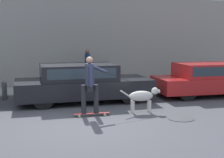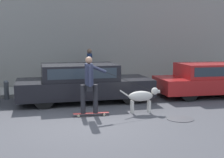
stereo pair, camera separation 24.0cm
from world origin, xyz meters
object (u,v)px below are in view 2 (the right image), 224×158
object	(u,v)px
parked_car_1	(83,83)
dog	(142,96)
pedestrian_with_bag	(90,66)
skateboarder	(90,82)
fire_hydrant	(6,89)
parked_car_2	(212,80)

from	to	relation	value
parked_car_1	dog	size ratio (longest dim) A/B	3.81
parked_car_1	pedestrian_with_bag	bearing A→B (deg)	74.25
parked_car_1	pedestrian_with_bag	xyz separation A→B (m)	(0.55, 2.23, 0.37)
dog	skateboarder	bearing A→B (deg)	-177.05
parked_car_1	skateboarder	size ratio (longest dim) A/B	1.91
dog	skateboarder	distance (m)	1.64
parked_car_1	fire_hydrant	xyz separation A→B (m)	(-2.63, 0.87, -0.28)
parked_car_2	pedestrian_with_bag	world-z (taller)	pedestrian_with_bag
dog	skateboarder	size ratio (longest dim) A/B	0.50
parked_car_1	dog	bearing A→B (deg)	-54.40
dog	parked_car_2	bearing A→B (deg)	30.87
pedestrian_with_bag	fire_hydrant	distance (m)	3.52
pedestrian_with_bag	skateboarder	bearing A→B (deg)	86.00
parked_car_2	skateboarder	world-z (taller)	skateboarder
pedestrian_with_bag	parked_car_2	bearing A→B (deg)	156.87
parked_car_2	fire_hydrant	world-z (taller)	parked_car_2
parked_car_2	skateboarder	size ratio (longest dim) A/B	1.78
parked_car_1	dog	world-z (taller)	parked_car_1
skateboarder	fire_hydrant	bearing A→B (deg)	132.31
skateboarder	fire_hydrant	world-z (taller)	skateboarder
skateboarder	pedestrian_with_bag	size ratio (longest dim) A/B	1.50
dog	fire_hydrant	distance (m)	5.02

